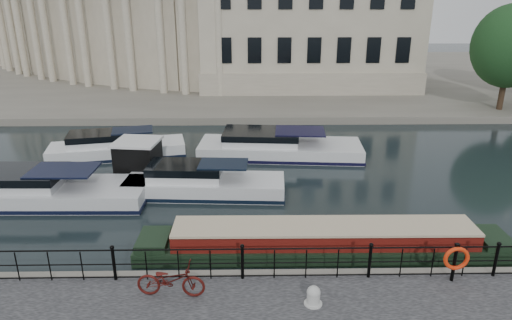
{
  "coord_description": "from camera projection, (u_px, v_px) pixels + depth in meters",
  "views": [
    {
      "loc": [
        0.21,
        -14.57,
        8.95
      ],
      "look_at": [
        0.5,
        2.0,
        3.0
      ],
      "focal_mm": 32.0,
      "sensor_mm": 36.0,
      "label": 1
    }
  ],
  "objects": [
    {
      "name": "life_ring_post",
      "position": [
        456.0,
        259.0,
        13.98
      ],
      "size": [
        0.8,
        0.21,
        1.31
      ],
      "color": "black",
      "rests_on": "near_quay"
    },
    {
      "name": "narrowboat",
      "position": [
        323.0,
        245.0,
        16.69
      ],
      "size": [
        13.65,
        1.92,
        1.5
      ],
      "rotation": [
        0.0,
        0.0,
        -0.01
      ],
      "color": "black",
      "rests_on": "ground_plane"
    },
    {
      "name": "ground_plane",
      "position": [
        243.0,
        255.0,
        16.73
      ],
      "size": [
        160.0,
        160.0,
        0.0
      ],
      "primitive_type": "plane",
      "color": "black",
      "rests_on": "ground"
    },
    {
      "name": "cabin_cruisers",
      "position": [
        167.0,
        168.0,
        24.28
      ],
      "size": [
        21.26,
        9.83,
        1.99
      ],
      "color": "silver",
      "rests_on": "ground_plane"
    },
    {
      "name": "mooring_bollard",
      "position": [
        313.0,
        296.0,
        13.12
      ],
      "size": [
        0.53,
        0.53,
        0.6
      ],
      "color": "#B7B8B3",
      "rests_on": "near_quay"
    },
    {
      "name": "harbour_hut",
      "position": [
        139.0,
        162.0,
        23.38
      ],
      "size": [
        3.23,
        2.8,
        2.18
      ],
      "rotation": [
        0.0,
        0.0,
        -0.12
      ],
      "color": "#6B665B",
      "rests_on": "ground_plane"
    },
    {
      "name": "civic_building",
      "position": [
        236.0,
        16.0,
        47.0
      ],
      "size": [
        53.55,
        31.84,
        16.85
      ],
      "color": "#ADA38C",
      "rests_on": "far_bank"
    },
    {
      "name": "railing",
      "position": [
        242.0,
        260.0,
        14.21
      ],
      "size": [
        24.14,
        0.14,
        1.22
      ],
      "color": "black",
      "rests_on": "near_quay"
    },
    {
      "name": "far_bank",
      "position": [
        246.0,
        75.0,
        53.34
      ],
      "size": [
        120.0,
        42.0,
        0.55
      ],
      "primitive_type": "cube",
      "color": "#6B665B",
      "rests_on": "ground_plane"
    },
    {
      "name": "bicycle",
      "position": [
        171.0,
        280.0,
        13.43
      ],
      "size": [
        2.08,
        0.87,
        1.07
      ],
      "primitive_type": "imported",
      "rotation": [
        0.0,
        0.0,
        1.49
      ],
      "color": "#47100C",
      "rests_on": "near_quay"
    }
  ]
}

